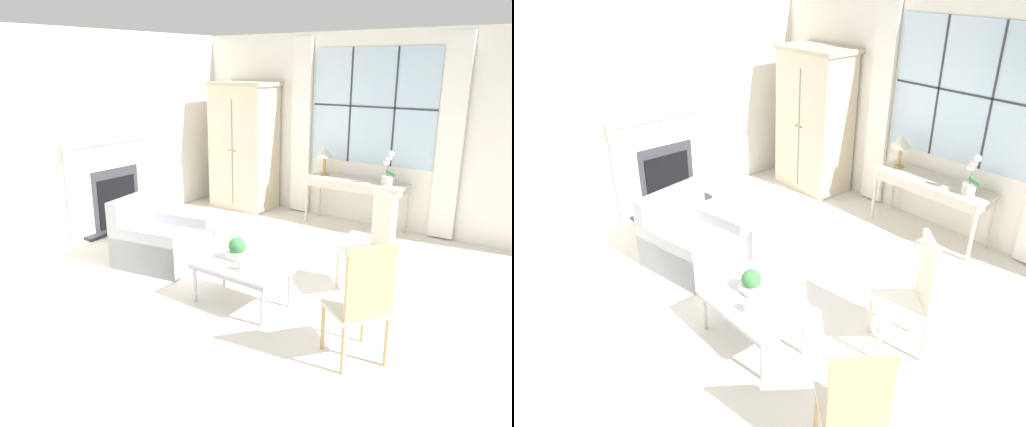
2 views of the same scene
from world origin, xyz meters
TOP-DOWN VIEW (x-y plane):
  - ground_plane at (0.00, 0.00)m, footprint 14.00×14.00m
  - wall_back_windowed at (0.00, 3.02)m, footprint 7.20×0.14m
  - wall_left at (-3.03, 0.60)m, footprint 0.06×7.20m
  - fireplace at (-2.91, 0.58)m, footprint 0.34×1.44m
  - armoire at (-2.06, 2.64)m, footprint 1.11×0.68m
  - console_table at (-0.05, 2.70)m, footprint 1.49×0.48m
  - table_lamp at (-0.60, 2.74)m, footprint 0.25×0.25m
  - potted_orchid at (0.43, 2.66)m, footprint 0.20×0.16m
  - armchair_upholstered at (-1.37, 0.06)m, footprint 1.08×1.07m
  - side_chair_wooden at (1.07, 0.76)m, footprint 0.62×0.62m
  - accent_chair_wooden at (1.54, -0.53)m, footprint 0.62×0.62m
  - coffee_table at (0.13, -0.26)m, footprint 0.94×0.57m
  - potted_plant_small at (0.01, -0.17)m, footprint 0.18×0.18m
  - pillar_candle at (0.22, -0.37)m, footprint 0.12×0.12m

SIDE VIEW (x-z plane):
  - ground_plane at x=0.00m, z-range 0.00..0.00m
  - armchair_upholstered at x=-1.37m, z-range -0.14..0.67m
  - coffee_table at x=0.13m, z-range 0.17..0.61m
  - pillar_candle at x=0.22m, z-range 0.42..0.54m
  - potted_plant_small at x=0.01m, z-range 0.43..0.67m
  - accent_chair_wooden at x=1.54m, z-range 0.05..1.11m
  - side_chair_wooden at x=1.07m, z-range 0.05..1.15m
  - console_table at x=-0.05m, z-range 0.28..1.00m
  - fireplace at x=-2.91m, z-range -0.36..1.90m
  - potted_orchid at x=0.43m, z-range 0.66..1.15m
  - armoire at x=-2.06m, z-range 0.01..2.07m
  - table_lamp at x=-0.60m, z-range 0.83..1.26m
  - wall_left at x=-3.03m, z-range 0.00..2.80m
  - wall_back_windowed at x=0.00m, z-range 0.01..2.81m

